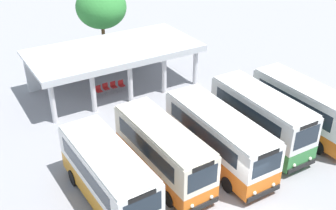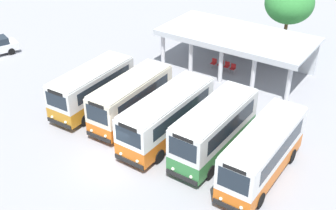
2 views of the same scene
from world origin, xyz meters
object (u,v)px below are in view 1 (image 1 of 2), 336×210
(city_bus_middle_cream, at_px, (218,136))
(city_bus_nearest_orange, at_px, (108,174))
(city_bus_fourth_amber, at_px, (260,117))
(city_bus_fifth_blue, at_px, (304,107))
(city_bus_second_in_row, at_px, (163,150))
(waiting_chair_fourth_seat, at_px, (121,84))
(waiting_chair_middle_seat, at_px, (113,86))
(waiting_chair_second_from_end, at_px, (106,87))
(waiting_chair_end_by_column, at_px, (99,90))

(city_bus_middle_cream, bearing_deg, city_bus_nearest_orange, 178.47)
(city_bus_fourth_amber, distance_m, city_bus_fifth_blue, 3.42)
(city_bus_second_in_row, distance_m, waiting_chair_fourth_seat, 11.14)
(city_bus_middle_cream, xyz_separation_m, waiting_chair_middle_seat, (-1.46, 11.38, -1.25))
(waiting_chair_second_from_end, relative_size, waiting_chair_middle_seat, 1.00)
(city_bus_nearest_orange, distance_m, city_bus_middle_cream, 6.79)
(waiting_chair_fourth_seat, bearing_deg, waiting_chair_second_from_end, 173.88)
(waiting_chair_second_from_end, bearing_deg, city_bus_fourth_amber, -63.87)
(city_bus_nearest_orange, height_order, waiting_chair_fourth_seat, city_bus_nearest_orange)
(waiting_chair_end_by_column, distance_m, waiting_chair_middle_seat, 1.26)
(city_bus_middle_cream, xyz_separation_m, waiting_chair_end_by_column, (-2.73, 11.30, -1.25))
(waiting_chair_middle_seat, relative_size, waiting_chair_fourth_seat, 1.00)
(city_bus_nearest_orange, relative_size, city_bus_fifth_blue, 0.94)
(city_bus_middle_cream, xyz_separation_m, city_bus_fifth_blue, (6.79, -0.19, 0.05))
(city_bus_nearest_orange, distance_m, waiting_chair_end_by_column, 11.90)
(city_bus_fourth_amber, height_order, city_bus_fifth_blue, city_bus_fourth_amber)
(waiting_chair_second_from_end, xyz_separation_m, waiting_chair_middle_seat, (0.63, -0.04, 0.00))
(waiting_chair_end_by_column, xyz_separation_m, waiting_chair_fourth_seat, (1.89, -0.02, 0.00))
(city_bus_nearest_orange, bearing_deg, city_bus_fourth_amber, 0.26)
(city_bus_second_in_row, bearing_deg, city_bus_fifth_blue, -3.94)
(city_bus_nearest_orange, xyz_separation_m, city_bus_middle_cream, (6.79, -0.18, 0.04))
(waiting_chair_fourth_seat, bearing_deg, waiting_chair_middle_seat, 171.61)
(waiting_chair_middle_seat, bearing_deg, waiting_chair_fourth_seat, -8.39)
(city_bus_middle_cream, distance_m, waiting_chair_end_by_column, 11.69)
(city_bus_fourth_amber, height_order, waiting_chair_end_by_column, city_bus_fourth_amber)
(city_bus_middle_cream, relative_size, waiting_chair_middle_seat, 9.41)
(city_bus_nearest_orange, height_order, city_bus_fifth_blue, city_bus_fifth_blue)
(city_bus_middle_cream, distance_m, city_bus_fifth_blue, 6.79)
(city_bus_fifth_blue, bearing_deg, city_bus_fourth_amber, 172.94)
(city_bus_second_in_row, bearing_deg, city_bus_fourth_amber, -2.37)
(city_bus_fourth_amber, xyz_separation_m, city_bus_fifth_blue, (3.39, -0.42, -0.06))
(city_bus_nearest_orange, height_order, waiting_chair_middle_seat, city_bus_nearest_orange)
(city_bus_fifth_blue, relative_size, waiting_chair_fourth_seat, 9.04)
(city_bus_second_in_row, xyz_separation_m, city_bus_fourth_amber, (6.79, -0.28, 0.13))
(waiting_chair_second_from_end, bearing_deg, city_bus_second_in_row, -96.79)
(city_bus_nearest_orange, xyz_separation_m, waiting_chair_fourth_seat, (5.95, 11.10, -1.21))
(city_bus_middle_cream, bearing_deg, waiting_chair_middle_seat, 97.33)
(city_bus_fifth_blue, bearing_deg, waiting_chair_fourth_seat, 123.59)
(waiting_chair_second_from_end, bearing_deg, waiting_chair_middle_seat, -3.82)
(waiting_chair_second_from_end, bearing_deg, city_bus_fifth_blue, -52.58)
(waiting_chair_middle_seat, distance_m, waiting_chair_fourth_seat, 0.64)
(waiting_chair_middle_seat, bearing_deg, waiting_chair_second_from_end, 176.18)
(city_bus_fourth_amber, distance_m, waiting_chair_middle_seat, 12.24)
(city_bus_middle_cream, relative_size, city_bus_fifth_blue, 1.04)
(waiting_chair_end_by_column, bearing_deg, city_bus_nearest_orange, -110.06)
(city_bus_fifth_blue, bearing_deg, waiting_chair_second_from_end, 127.42)
(waiting_chair_fourth_seat, bearing_deg, city_bus_nearest_orange, -118.21)
(city_bus_second_in_row, relative_size, city_bus_fifth_blue, 0.95)
(city_bus_nearest_orange, relative_size, waiting_chair_middle_seat, 8.49)
(waiting_chair_middle_seat, bearing_deg, waiting_chair_end_by_column, -176.72)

